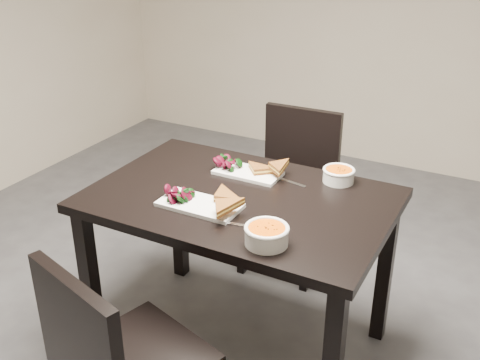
{
  "coord_description": "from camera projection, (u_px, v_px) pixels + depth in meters",
  "views": [
    {
      "loc": [
        0.68,
        -1.64,
        1.79
      ],
      "look_at": [
        -0.28,
        0.17,
        0.82
      ],
      "focal_mm": 42.86,
      "sensor_mm": 36.0,
      "label": 1
    }
  ],
  "objects": [
    {
      "name": "table",
      "position": [
        240.0,
        217.0,
        2.34
      ],
      "size": [
        1.2,
        0.8,
        0.75
      ],
      "color": "black",
      "rests_on": "ground"
    },
    {
      "name": "chair_near",
      "position": [
        116.0,
        360.0,
        1.83
      ],
      "size": [
        0.52,
        0.52,
        0.85
      ],
      "rotation": [
        0.0,
        0.0,
        -0.29
      ],
      "color": "black",
      "rests_on": "ground"
    },
    {
      "name": "chair_far",
      "position": [
        293.0,
        180.0,
        3.06
      ],
      "size": [
        0.43,
        0.43,
        0.85
      ],
      "rotation": [
        0.0,
        0.0,
        0.03
      ],
      "color": "black",
      "rests_on": "ground"
    },
    {
      "name": "plate_near",
      "position": [
        200.0,
        205.0,
        2.21
      ],
      "size": [
        0.32,
        0.16,
        0.02
      ],
      "primitive_type": "cube",
      "color": "white",
      "rests_on": "table"
    },
    {
      "name": "sandwich_near",
      "position": [
        216.0,
        199.0,
        2.18
      ],
      "size": [
        0.18,
        0.15,
        0.05
      ],
      "primitive_type": null,
      "rotation": [
        0.0,
        0.0,
        0.22
      ],
      "color": "#92591E",
      "rests_on": "plate_near"
    },
    {
      "name": "salad_near",
      "position": [
        178.0,
        193.0,
        2.24
      ],
      "size": [
        0.1,
        0.09,
        0.04
      ],
      "primitive_type": null,
      "color": "black",
      "rests_on": "plate_near"
    },
    {
      "name": "soup_bowl_near",
      "position": [
        267.0,
        234.0,
        1.95
      ],
      "size": [
        0.16,
        0.16,
        0.07
      ],
      "color": "white",
      "rests_on": "table"
    },
    {
      "name": "cutlery_near",
      "position": [
        250.0,
        227.0,
        2.07
      ],
      "size": [
        0.18,
        0.05,
        0.0
      ],
      "primitive_type": "cube",
      "rotation": [
        0.0,
        0.0,
        0.19
      ],
      "color": "silver",
      "rests_on": "table"
    },
    {
      "name": "plate_far",
      "position": [
        248.0,
        173.0,
        2.48
      ],
      "size": [
        0.29,
        0.14,
        0.01
      ],
      "primitive_type": "cube",
      "color": "white",
      "rests_on": "table"
    },
    {
      "name": "sandwich_far",
      "position": [
        260.0,
        171.0,
        2.43
      ],
      "size": [
        0.18,
        0.18,
        0.05
      ],
      "primitive_type": null,
      "rotation": [
        0.0,
        0.0,
        0.72
      ],
      "color": "#92591E",
      "rests_on": "plate_far"
    },
    {
      "name": "salad_far",
      "position": [
        228.0,
        163.0,
        2.51
      ],
      "size": [
        0.09,
        0.08,
        0.04
      ],
      "primitive_type": null,
      "color": "black",
      "rests_on": "plate_far"
    },
    {
      "name": "soup_bowl_far",
      "position": [
        339.0,
        174.0,
        2.4
      ],
      "size": [
        0.14,
        0.14,
        0.06
      ],
      "color": "white",
      "rests_on": "table"
    },
    {
      "name": "cutlery_far",
      "position": [
        288.0,
        181.0,
        2.42
      ],
      "size": [
        0.18,
        0.05,
        0.0
      ],
      "primitive_type": "cube",
      "rotation": [
        0.0,
        0.0,
        -0.19
      ],
      "color": "silver",
      "rests_on": "table"
    }
  ]
}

